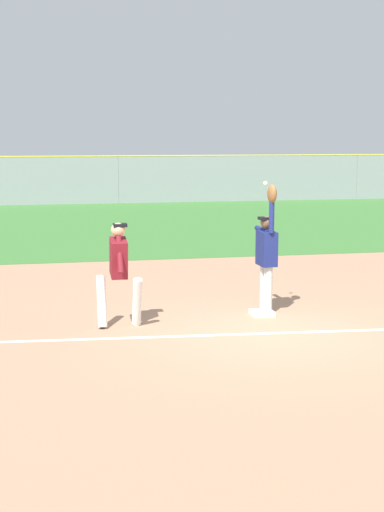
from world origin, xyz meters
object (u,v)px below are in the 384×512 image
Objects in this scene: first_base at (262,313)px; parked_car_tan at (98,184)px; parked_car_silver at (266,182)px; baseball at (265,183)px; runner at (119,267)px; parked_car_black at (185,182)px; fielder at (267,250)px.

first_base is 0.08× the size of parked_car_tan.
first_base is at bearing -92.10° from parked_car_tan.
parked_car_tan is 8.92m from parked_car_silver.
parked_car_tan reaches higher than first_base.
parked_car_tan is at bearing 92.25° from baseball.
runner is at bearing -167.54° from baseball.
parked_car_silver is at bearing 0.40° from parked_car_black.
fielder is 30.81× the size of baseball.
baseball is 0.02× the size of parked_car_tan.
parked_car_tan is at bearing -171.22° from parked_car_black.
baseball reaches higher than parked_car_black.
parked_car_black is (4.59, 0.29, 0.00)m from parked_car_tan.
baseball is (2.63, 0.58, 1.28)m from runner.
parked_car_silver is at bearing -4.50° from parked_car_tan.
parked_car_silver is at bearing -110.06° from fielder.
runner is 0.39× the size of parked_car_silver.
fielder is at bearing -82.38° from baseball.
runner reaches higher than first_base.
first_base is at bearing 47.83° from fielder.
runner is (-2.64, -0.47, -0.12)m from fielder.
first_base is at bearing -111.82° from baseball.
runner is 0.38× the size of parked_car_black.
parked_car_silver is at bearing 68.55° from runner.
parked_car_black is (3.69, 26.17, 0.63)m from first_base.
runner is 26.25m from parked_car_tan.
runner is at bearing -112.10° from parked_car_silver.
parked_car_tan is (-1.02, 25.73, -0.45)m from fielder.
parked_car_black is 1.03× the size of parked_car_silver.
fielder is at bearing 10.59° from runner.
runner is 27.21m from parked_car_black.
baseball is (0.10, 0.25, 2.24)m from first_base.
runner is 28.18m from parked_car_silver.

